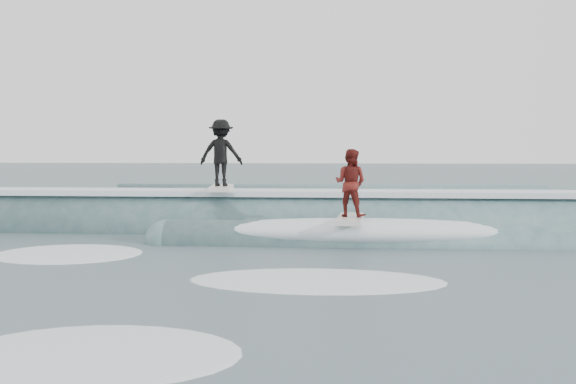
{
  "coord_description": "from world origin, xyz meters",
  "views": [
    {
      "loc": [
        1.23,
        -10.96,
        2.18
      ],
      "look_at": [
        0.0,
        4.66,
        1.1
      ],
      "focal_mm": 40.0,
      "sensor_mm": 36.0,
      "label": 1
    }
  ],
  "objects": [
    {
      "name": "surfer_red",
      "position": [
        1.5,
        3.46,
        1.28
      ],
      "size": [
        0.9,
        2.04,
        1.62
      ],
      "color": "silver",
      "rests_on": "ground"
    },
    {
      "name": "ground",
      "position": [
        0.0,
        0.0,
        0.0
      ],
      "size": [
        160.0,
        160.0,
        0.0
      ],
      "primitive_type": "plane",
      "color": "#3E555B",
      "rests_on": "ground"
    },
    {
      "name": "surfer_black",
      "position": [
        -1.84,
        5.66,
        1.98
      ],
      "size": [
        1.15,
        2.05,
        1.84
      ],
      "color": "silver",
      "rests_on": "ground"
    },
    {
      "name": "far_swells",
      "position": [
        -0.1,
        17.65,
        0.0
      ],
      "size": [
        33.83,
        8.65,
        0.8
      ],
      "color": "#395F60",
      "rests_on": "ground"
    },
    {
      "name": "breaking_wave",
      "position": [
        0.3,
        5.29,
        0.05
      ],
      "size": [
        23.48,
        3.79,
        2.02
      ],
      "color": "#395F60",
      "rests_on": "ground"
    },
    {
      "name": "whitewater",
      "position": [
        -0.22,
        -0.86,
        0.0
      ],
      "size": [
        16.49,
        8.21,
        0.1
      ],
      "color": "white",
      "rests_on": "ground"
    }
  ]
}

